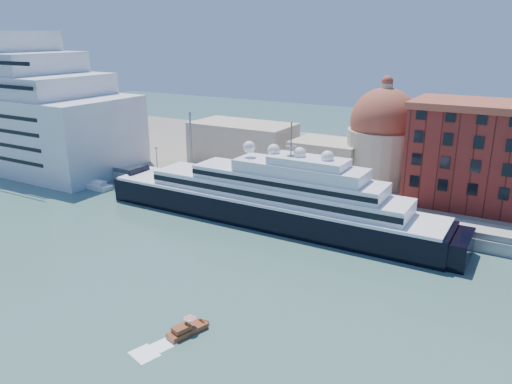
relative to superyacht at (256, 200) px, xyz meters
The scene contains 10 objects.
ground 23.94m from the superyacht, 101.95° to the right, with size 400.00×400.00×0.00m, color #376057.
quay 12.47m from the superyacht, 113.86° to the left, with size 180.00×10.00×2.50m, color gray.
land 52.35m from the superyacht, 95.35° to the left, with size 260.00×72.00×2.00m, color slate.
quay_fence 8.25m from the superyacht, 126.81° to the left, with size 180.00×0.10×1.20m, color slate.
superyacht is the anchor object (origin of this frame).
service_barge 48.47m from the superyacht, behind, with size 10.48×3.72×2.34m.
water_taxi 45.37m from the superyacht, 71.77° to the right, with size 3.54×6.12×2.76m.
warehouse 56.11m from the superyacht, 31.61° to the left, with size 43.00×19.00×23.25m.
church 35.34m from the superyacht, 87.49° to the left, with size 66.00×18.00×25.50m.
lamp_posts 20.54m from the superyacht, 152.14° to the left, with size 120.80×2.40×18.00m.
Camera 1 is at (56.98, -66.25, 39.38)m, focal length 35.00 mm.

